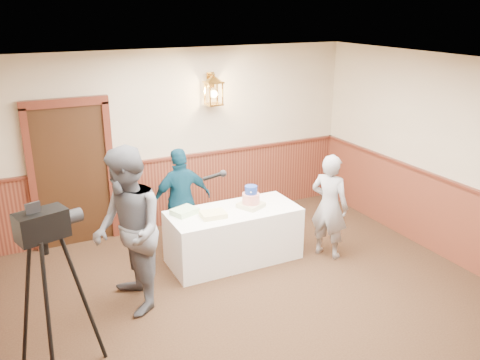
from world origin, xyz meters
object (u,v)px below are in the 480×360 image
(tiered_cake, at_px, (251,199))
(sheet_cake_green, at_px, (184,211))
(display_table, at_px, (234,235))
(interviewer, at_px, (128,232))
(sheet_cake_yellow, at_px, (213,215))
(tv_camera_rig, at_px, (53,308))
(assistant_p, at_px, (182,200))
(baker, at_px, (329,206))

(tiered_cake, bearing_deg, sheet_cake_green, 168.89)
(display_table, xyz_separation_m, interviewer, (-1.58, -0.54, 0.61))
(sheet_cake_yellow, relative_size, tv_camera_rig, 0.19)
(tiered_cake, bearing_deg, sheet_cake_yellow, -172.16)
(assistant_p, bearing_deg, sheet_cake_yellow, 100.86)
(display_table, relative_size, tiered_cake, 4.52)
(display_table, relative_size, sheet_cake_yellow, 5.53)
(interviewer, bearing_deg, tiered_cake, 106.15)
(sheet_cake_green, xyz_separation_m, interviewer, (-0.94, -0.72, 0.19))
(tiered_cake, relative_size, sheet_cake_green, 1.25)
(baker, distance_m, assistant_p, 2.09)
(sheet_cake_yellow, relative_size, baker, 0.22)
(interviewer, relative_size, tv_camera_rig, 1.13)
(assistant_p, height_order, tv_camera_rig, tv_camera_rig)
(sheet_cake_yellow, xyz_separation_m, interviewer, (-1.24, -0.45, 0.20))
(assistant_p, bearing_deg, baker, 145.26)
(interviewer, height_order, tv_camera_rig, interviewer)
(assistant_p, distance_m, tv_camera_rig, 2.88)
(display_table, relative_size, tv_camera_rig, 1.03)
(display_table, bearing_deg, sheet_cake_green, 164.80)
(sheet_cake_green, relative_size, tv_camera_rig, 0.18)
(tv_camera_rig, bearing_deg, interviewer, 27.42)
(sheet_cake_green, bearing_deg, tiered_cake, -11.11)
(tv_camera_rig, bearing_deg, sheet_cake_green, 24.46)
(tiered_cake, xyz_separation_m, interviewer, (-1.85, -0.54, 0.11))
(display_table, height_order, assistant_p, assistant_p)
(display_table, xyz_separation_m, baker, (1.26, -0.46, 0.38))
(assistant_p, relative_size, tv_camera_rig, 0.88)
(interviewer, bearing_deg, sheet_cake_green, 127.35)
(interviewer, xyz_separation_m, baker, (2.84, 0.08, -0.23))
(sheet_cake_yellow, height_order, tv_camera_rig, tv_camera_rig)
(tiered_cake, xyz_separation_m, tv_camera_rig, (-2.79, -1.43, -0.09))
(tiered_cake, bearing_deg, assistant_p, 140.81)
(sheet_cake_yellow, bearing_deg, tiered_cake, 7.84)
(interviewer, height_order, baker, interviewer)
(tiered_cake, relative_size, tv_camera_rig, 0.23)
(interviewer, bearing_deg, sheet_cake_yellow, 110.01)
(interviewer, bearing_deg, tv_camera_rig, -46.42)
(baker, bearing_deg, sheet_cake_green, 42.27)
(tiered_cake, distance_m, sheet_cake_green, 0.93)
(sheet_cake_yellow, bearing_deg, assistant_p, 103.93)
(display_table, bearing_deg, assistant_p, 129.21)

